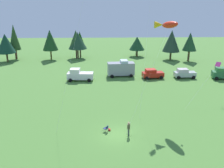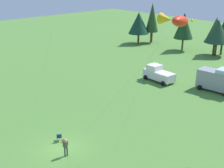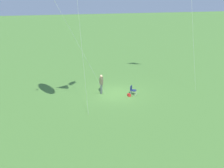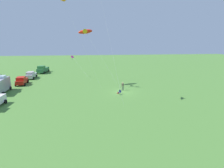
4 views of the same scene
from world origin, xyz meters
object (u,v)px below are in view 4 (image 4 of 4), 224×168
at_px(folding_chair, 120,92).
at_px(kite_delta_orange, 64,0).
at_px(kite_large_fish, 85,32).
at_px(van_motorhome_grey, 0,85).
at_px(truck_green_flatbed, 43,69).
at_px(person_kite_flyer, 123,85).
at_px(backpack_on_grass, 118,93).
at_px(car_red_sedan, 22,81).
at_px(car_silver_compact, 31,75).
at_px(kite_diamond_rainbow, 73,58).

height_order(folding_chair, kite_delta_orange, kite_delta_orange).
xyz_separation_m(kite_large_fish, kite_delta_orange, (-1.44, 3.92, 6.05)).
xyz_separation_m(van_motorhome_grey, truck_green_flatbed, (20.38, -2.70, -0.54)).
bearing_deg(folding_chair, person_kite_flyer, -166.28).
height_order(backpack_on_grass, kite_large_fish, kite_large_fish).
relative_size(folding_chair, car_red_sedan, 0.19).
relative_size(car_silver_compact, kite_delta_orange, 0.23).
bearing_deg(van_motorhome_grey, kite_diamond_rainbow, -47.13).
bearing_deg(kite_delta_orange, kite_diamond_rainbow, 1.08).
height_order(backpack_on_grass, car_silver_compact, car_silver_compact).
distance_m(person_kite_flyer, kite_delta_orange, 20.97).
bearing_deg(person_kite_flyer, folding_chair, 1.71).
height_order(van_motorhome_grey, kite_delta_orange, kite_delta_orange).
bearing_deg(truck_green_flatbed, car_silver_compact, 1.24).
xyz_separation_m(person_kite_flyer, car_silver_compact, (13.39, 22.96, -0.07)).
xyz_separation_m(car_silver_compact, kite_delta_orange, (-9.26, -11.46, 17.11)).
relative_size(car_red_sedan, kite_large_fish, 0.35).
distance_m(van_motorhome_grey, kite_delta_orange, 21.32).
relative_size(folding_chair, kite_large_fish, 0.06).
bearing_deg(car_red_sedan, kite_diamond_rainbow, 118.45).
distance_m(person_kite_flyer, backpack_on_grass, 2.71).
height_order(folding_chair, truck_green_flatbed, truck_green_flatbed).
height_order(truck_green_flatbed, kite_diamond_rainbow, kite_diamond_rainbow).
height_order(van_motorhome_grey, car_silver_compact, van_motorhome_grey).
relative_size(van_motorhome_grey, car_silver_compact, 1.31).
bearing_deg(kite_delta_orange, car_silver_compact, 51.04).
bearing_deg(truck_green_flatbed, backpack_on_grass, 50.13).
xyz_separation_m(van_motorhome_grey, car_silver_compact, (12.67, -1.71, -0.69)).
distance_m(van_motorhome_grey, truck_green_flatbed, 20.57).
relative_size(van_motorhome_grey, kite_delta_orange, 0.30).
distance_m(van_motorhome_grey, kite_diamond_rainbow, 19.49).
relative_size(folding_chair, car_silver_compact, 0.19).
xyz_separation_m(person_kite_flyer, van_motorhome_grey, (0.72, 24.67, 0.62)).
bearing_deg(car_red_sedan, folding_chair, 59.96).
xyz_separation_m(backpack_on_grass, car_silver_compact, (15.60, 21.68, 0.84)).
bearing_deg(kite_delta_orange, truck_green_flatbed, 31.66).
distance_m(kite_large_fish, kite_delta_orange, 7.35).
bearing_deg(car_red_sedan, backpack_on_grass, 60.54).
height_order(folding_chair, car_red_sedan, car_red_sedan).
height_order(backpack_on_grass, kite_diamond_rainbow, kite_diamond_rainbow).
bearing_deg(kite_delta_orange, person_kite_flyer, -109.74).
distance_m(kite_diamond_rainbow, kite_delta_orange, 16.61).
xyz_separation_m(car_red_sedan, kite_diamond_rainbow, (7.87, -11.23, 4.38)).
distance_m(kite_large_fish, kite_diamond_rainbow, 12.11).
bearing_deg(van_motorhome_grey, person_kite_flyer, -96.14).
xyz_separation_m(backpack_on_grass, car_red_sedan, (9.13, 21.65, 0.84)).
relative_size(person_kite_flyer, folding_chair, 2.12).
distance_m(person_kite_flyer, truck_green_flatbed, 30.47).
distance_m(truck_green_flatbed, kite_diamond_rainbow, 12.77).
bearing_deg(van_motorhome_grey, car_red_sedan, -20.17).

